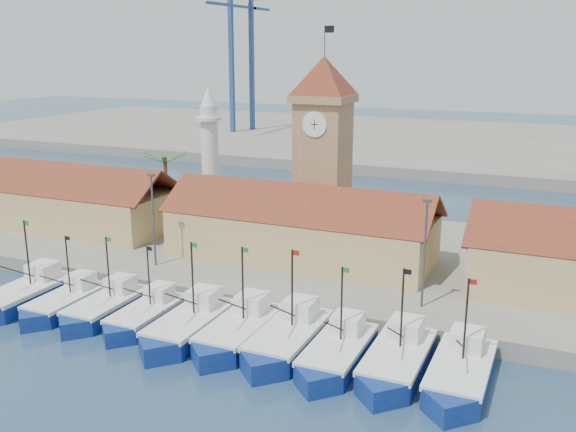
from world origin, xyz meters
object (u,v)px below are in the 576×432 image
at_px(minaret, 210,155).
at_px(clock_tower, 323,146).
at_px(boat_5, 238,333).
at_px(boat_0, 23,296).

bearing_deg(minaret, clock_tower, -7.61).
distance_m(boat_5, clock_tower, 25.82).
distance_m(boat_0, clock_tower, 32.63).
height_order(boat_0, boat_5, boat_0).
xyz_separation_m(boat_0, boat_5, (20.82, 0.93, -0.01)).
bearing_deg(boat_0, minaret, 81.50).
bearing_deg(clock_tower, minaret, 172.39).
height_order(boat_5, clock_tower, clock_tower).
relative_size(boat_0, clock_tower, 0.46).
height_order(clock_tower, minaret, clock_tower).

